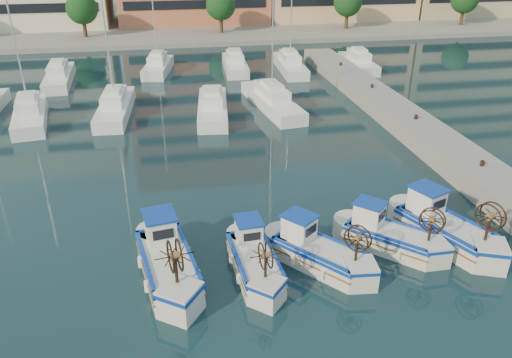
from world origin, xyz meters
The scene contains 8 objects.
ground centered at (0.00, 0.00, 0.00)m, with size 300.00×300.00×0.00m, color #183A40.
quay centered at (13.00, 8.00, 0.60)m, with size 3.00×60.00×1.20m, color gray.
yacht_marina centered at (-3.19, 27.66, 0.53)m, with size 37.10×22.60×11.50m.
fishing_boat_a centered at (-4.68, 0.62, 0.84)m, with size 2.75×5.02×3.05m.
fishing_boat_b centered at (-1.08, 0.27, 0.71)m, with size 1.95×4.19×2.58m.
fishing_boat_c centered at (1.67, 0.27, 0.74)m, with size 3.94×4.27×2.68m.
fishing_boat_d centered at (5.20, 0.96, 0.72)m, with size 4.04×4.03×2.62m.
fishing_boat_e centered at (7.91, 0.96, 0.82)m, with size 3.60×4.97×2.99m.
Camera 1 is at (-4.15, -16.75, 12.99)m, focal length 35.00 mm.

